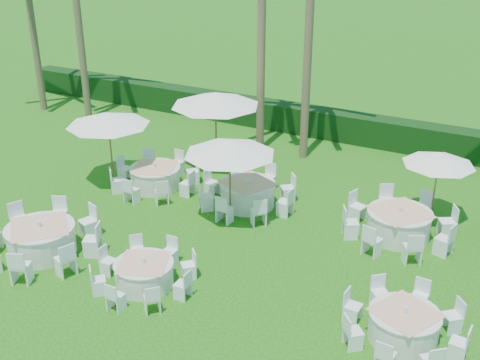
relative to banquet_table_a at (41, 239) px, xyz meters
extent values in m
plane|color=#13550E|center=(4.41, 1.11, -0.46)|extent=(120.00, 120.00, 0.00)
cube|color=black|center=(4.41, 13.11, 0.14)|extent=(34.00, 1.00, 1.20)
cylinder|color=silver|center=(0.00, 0.00, -0.04)|extent=(1.93, 1.93, 0.84)
cylinder|color=silver|center=(0.00, 0.00, 0.39)|extent=(2.01, 2.01, 0.03)
cube|color=#E7A682|center=(0.00, 0.00, 0.41)|extent=(2.21, 2.21, 0.01)
cylinder|color=silver|center=(0.00, 0.00, 0.50)|extent=(0.13, 0.13, 0.18)
cube|color=white|center=(1.38, 0.61, 0.04)|extent=(0.62, 0.62, 1.01)
cube|color=white|center=(0.54, 1.41, 0.04)|extent=(0.61, 0.61, 1.01)
cube|color=white|center=(-0.61, 1.38, 0.04)|extent=(0.62, 0.62, 1.01)
cube|color=white|center=(-1.41, 0.54, 0.04)|extent=(0.61, 0.61, 1.01)
cube|color=white|center=(0.61, -1.38, 0.04)|extent=(0.62, 0.62, 1.01)
cube|color=white|center=(1.41, -0.54, 0.04)|extent=(0.61, 0.61, 1.01)
cylinder|color=silver|center=(3.63, 0.03, -0.13)|extent=(1.54, 1.54, 0.67)
cylinder|color=silver|center=(3.63, 0.03, 0.22)|extent=(1.61, 1.61, 0.03)
cube|color=#E7A682|center=(3.63, 0.03, 0.24)|extent=(1.63, 1.63, 0.01)
cylinder|color=silver|center=(3.63, 0.03, 0.33)|extent=(0.11, 0.11, 0.14)
cube|color=white|center=(4.84, 0.03, -0.06)|extent=(0.38, 0.38, 0.80)
cube|color=white|center=(4.49, 0.89, -0.06)|extent=(0.53, 0.53, 0.80)
cube|color=white|center=(3.63, 1.24, -0.06)|extent=(0.38, 0.38, 0.80)
cube|color=white|center=(2.78, 0.89, -0.06)|extent=(0.53, 0.53, 0.80)
cube|color=white|center=(2.43, 0.04, -0.06)|extent=(0.38, 0.38, 0.80)
cube|color=white|center=(2.78, -0.82, -0.06)|extent=(0.53, 0.53, 0.80)
cube|color=white|center=(3.63, -1.17, -0.06)|extent=(0.38, 0.38, 0.80)
cube|color=white|center=(4.48, -0.82, -0.06)|extent=(0.53, 0.53, 0.80)
cylinder|color=silver|center=(10.30, 1.06, -0.11)|extent=(1.61, 1.61, 0.70)
cylinder|color=silver|center=(10.30, 1.06, 0.25)|extent=(1.68, 1.68, 0.03)
cube|color=#E7A682|center=(10.30, 1.06, 0.27)|extent=(1.75, 1.75, 0.01)
cylinder|color=silver|center=(10.30, 1.06, 0.36)|extent=(0.11, 0.11, 0.15)
cube|color=white|center=(11.25, 1.89, -0.04)|extent=(0.55, 0.55, 0.84)
cube|color=white|center=(10.39, 2.32, -0.04)|extent=(0.42, 0.42, 0.84)
cube|color=white|center=(9.47, 2.01, -0.04)|extent=(0.55, 0.55, 0.84)
cube|color=white|center=(9.04, 1.15, -0.04)|extent=(0.42, 0.42, 0.84)
cube|color=white|center=(9.35, 0.23, -0.04)|extent=(0.55, 0.55, 0.84)
cube|color=white|center=(10.21, -0.20, -0.04)|extent=(0.42, 0.42, 0.84)
cube|color=white|center=(11.12, 0.11, -0.04)|extent=(0.55, 0.55, 0.84)
cube|color=white|center=(11.56, 0.97, -0.04)|extent=(0.42, 0.42, 0.84)
cylinder|color=silver|center=(0.34, 5.26, -0.08)|extent=(1.75, 1.75, 0.76)
cylinder|color=silver|center=(0.34, 5.26, 0.31)|extent=(1.83, 1.83, 0.03)
cube|color=#E7A682|center=(0.34, 5.26, 0.33)|extent=(1.83, 1.83, 0.01)
cylinder|color=silver|center=(0.34, 5.26, 0.42)|extent=(0.12, 0.12, 0.16)
cube|color=white|center=(1.71, 5.24, -0.01)|extent=(0.43, 0.43, 0.91)
cube|color=white|center=(1.33, 6.21, -0.01)|extent=(0.60, 0.60, 0.91)
cube|color=white|center=(0.37, 6.63, -0.01)|extent=(0.43, 0.43, 0.91)
cube|color=white|center=(-0.61, 6.25, -0.01)|extent=(0.60, 0.60, 0.91)
cube|color=white|center=(-1.03, 5.29, -0.01)|extent=(0.43, 0.43, 0.91)
cube|color=white|center=(-0.64, 4.31, -0.01)|extent=(0.60, 0.60, 0.91)
cube|color=white|center=(0.32, 3.89, -0.01)|extent=(0.43, 0.43, 0.91)
cube|color=white|center=(1.29, 4.28, -0.01)|extent=(0.60, 0.60, 0.91)
cylinder|color=silver|center=(3.92, 5.55, -0.07)|extent=(1.83, 1.83, 0.79)
cylinder|color=silver|center=(3.92, 5.55, 0.34)|extent=(1.90, 1.90, 0.03)
cube|color=#E7A682|center=(3.92, 5.55, 0.36)|extent=(1.97, 1.97, 0.01)
cylinder|color=silver|center=(3.92, 5.55, 0.45)|extent=(0.13, 0.13, 0.17)
cube|color=white|center=(4.99, 6.49, 0.01)|extent=(0.63, 0.63, 0.95)
cube|color=white|center=(4.01, 6.97, 0.01)|extent=(0.47, 0.47, 0.95)
cube|color=white|center=(2.98, 6.62, 0.01)|extent=(0.63, 0.63, 0.95)
cube|color=white|center=(2.50, 5.65, 0.01)|extent=(0.47, 0.47, 0.95)
cube|color=white|center=(2.84, 4.61, 0.01)|extent=(0.63, 0.63, 0.95)
cube|color=white|center=(3.82, 4.13, 0.01)|extent=(0.47, 0.47, 0.95)
cube|color=white|center=(4.86, 4.48, 0.01)|extent=(0.63, 0.63, 0.95)
cube|color=white|center=(5.34, 5.45, 0.01)|extent=(0.47, 0.47, 0.95)
cylinder|color=silver|center=(8.99, 5.79, -0.05)|extent=(1.90, 1.90, 0.82)
cylinder|color=silver|center=(8.99, 5.79, 0.37)|extent=(1.98, 1.98, 0.03)
cube|color=#E7A682|center=(8.99, 5.79, 0.40)|extent=(2.15, 2.15, 0.01)
cylinder|color=silver|center=(8.99, 5.79, 0.48)|extent=(0.13, 0.13, 0.18)
cube|color=white|center=(10.29, 6.51, 0.03)|extent=(0.63, 0.63, 0.99)
cube|color=white|center=(9.40, 7.22, 0.03)|extent=(0.57, 0.57, 0.99)
cube|color=white|center=(8.28, 7.09, 0.03)|extent=(0.63, 0.63, 0.99)
cube|color=white|center=(7.57, 6.20, 0.03)|extent=(0.57, 0.57, 0.99)
cube|color=white|center=(7.69, 5.08, 0.03)|extent=(0.63, 0.63, 0.99)
cube|color=white|center=(8.58, 4.37, 0.03)|extent=(0.57, 0.57, 0.99)
cube|color=white|center=(9.71, 4.49, 0.03)|extent=(0.63, 0.63, 0.99)
cube|color=white|center=(10.42, 5.38, 0.03)|extent=(0.57, 0.57, 0.99)
cylinder|color=brown|center=(-1.34, 4.98, 0.82)|extent=(0.06, 0.06, 2.56)
cone|color=white|center=(-1.34, 4.98, 1.97)|extent=(2.97, 2.97, 0.46)
sphere|color=brown|center=(-1.34, 4.98, 2.13)|extent=(0.10, 0.10, 0.10)
cylinder|color=brown|center=(3.83, 4.48, 0.84)|extent=(0.06, 0.06, 2.60)
cone|color=white|center=(3.83, 4.48, 2.01)|extent=(2.92, 2.92, 0.47)
sphere|color=brown|center=(3.83, 4.48, 2.17)|extent=(0.10, 0.10, 0.10)
cylinder|color=brown|center=(1.30, 8.03, 0.96)|extent=(0.07, 0.07, 2.85)
cone|color=white|center=(1.30, 8.03, 2.24)|extent=(3.38, 3.38, 0.51)
sphere|color=brown|center=(1.30, 8.03, 2.42)|extent=(0.11, 0.11, 0.11)
cylinder|color=brown|center=(9.67, 7.33, 0.68)|extent=(0.05, 0.05, 2.29)
cone|color=white|center=(9.67, 7.33, 1.71)|extent=(2.26, 2.26, 0.41)
sphere|color=brown|center=(9.67, 7.33, 1.85)|extent=(0.09, 0.09, 0.09)
cylinder|color=brown|center=(-6.97, 10.19, 4.83)|extent=(0.32, 0.32, 10.59)
cylinder|color=brown|center=(2.07, 10.34, 4.47)|extent=(0.32, 0.32, 9.86)
cylinder|color=brown|center=(3.97, 10.44, 4.80)|extent=(0.32, 0.32, 10.53)
cylinder|color=brown|center=(-9.88, 10.23, 2.96)|extent=(0.32, 0.32, 6.85)
camera|label=1|loc=(12.16, -10.76, 8.85)|focal=45.00mm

